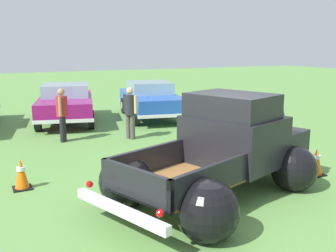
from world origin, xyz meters
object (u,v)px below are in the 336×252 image
at_px(show_car_2, 150,98).
at_px(lane_cone_0, 21,174).
at_px(vintage_pickup_truck, 225,154).
at_px(lane_cone_1, 316,162).
at_px(spectator_0, 62,112).
at_px(show_car_1, 66,102).
at_px(spectator_1, 130,110).

relative_size(show_car_2, lane_cone_0, 7.50).
bearing_deg(show_car_2, vintage_pickup_truck, -2.69).
bearing_deg(vintage_pickup_truck, lane_cone_0, 131.43).
height_order(lane_cone_0, lane_cone_1, same).
relative_size(spectator_0, lane_cone_1, 2.53).
relative_size(show_car_1, show_car_2, 1.01).
bearing_deg(vintage_pickup_truck, spectator_1, 70.56).
relative_size(vintage_pickup_truck, lane_cone_1, 7.93).
bearing_deg(show_car_1, show_car_2, 95.28).
xyz_separation_m(lane_cone_0, lane_cone_1, (5.90, -2.05, 0.00)).
xyz_separation_m(spectator_0, lane_cone_0, (-1.59, -3.63, -0.59)).
bearing_deg(vintage_pickup_truck, show_car_1, 78.22).
bearing_deg(lane_cone_0, vintage_pickup_truck, -29.12).
distance_m(show_car_2, lane_cone_1, 8.16).
xyz_separation_m(vintage_pickup_truck, spectator_1, (-0.00, 5.00, 0.14)).
xyz_separation_m(show_car_2, lane_cone_1, (0.32, -8.14, -0.47)).
bearing_deg(spectator_1, show_car_1, -99.12).
bearing_deg(vintage_pickup_truck, spectator_0, 89.58).
relative_size(show_car_1, spectator_0, 2.98).
height_order(show_car_1, lane_cone_1, show_car_1).
distance_m(spectator_0, lane_cone_1, 7.15).
xyz_separation_m(vintage_pickup_truck, show_car_2, (2.06, 8.06, 0.03)).
xyz_separation_m(spectator_1, lane_cone_0, (-3.52, -3.04, -0.59)).
height_order(show_car_1, spectator_1, spectator_1).
xyz_separation_m(vintage_pickup_truck, spectator_0, (-1.93, 5.59, 0.15)).
relative_size(lane_cone_0, lane_cone_1, 1.00).
relative_size(show_car_2, spectator_1, 2.97).
distance_m(spectator_0, spectator_1, 2.02).
relative_size(show_car_2, spectator_0, 2.96).
distance_m(show_car_1, lane_cone_1, 9.39).
relative_size(show_car_1, spectator_1, 3.00).
xyz_separation_m(spectator_0, lane_cone_1, (4.31, -5.68, -0.59)).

